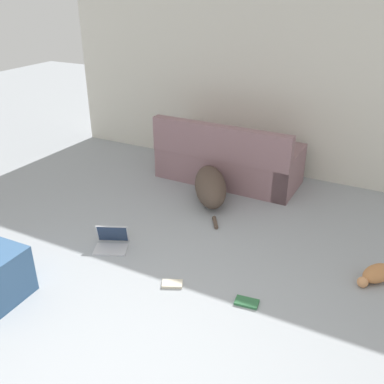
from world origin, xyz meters
name	(u,v)px	position (x,y,z in m)	size (l,w,h in m)	color
wall_back	(286,82)	(0.00, 4.20, 1.31)	(6.85, 0.06, 2.61)	beige
couch	(228,162)	(-0.54, 3.57, 0.28)	(1.94, 0.85, 0.88)	gray
dog	(210,184)	(-0.52, 2.95, 0.20)	(0.90, 1.30, 0.42)	#4C3D33
cat	(376,274)	(1.59, 2.13, 0.07)	(0.35, 0.47, 0.14)	#BC7A47
laptop_open	(112,240)	(-0.96, 1.47, 0.07)	(0.42, 0.39, 0.23)	#B7B7BC
book_cream	(172,284)	(-0.08, 1.19, 0.01)	(0.22, 0.18, 0.02)	beige
book_green	(247,302)	(0.63, 1.27, 0.01)	(0.22, 0.14, 0.02)	#2D663D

